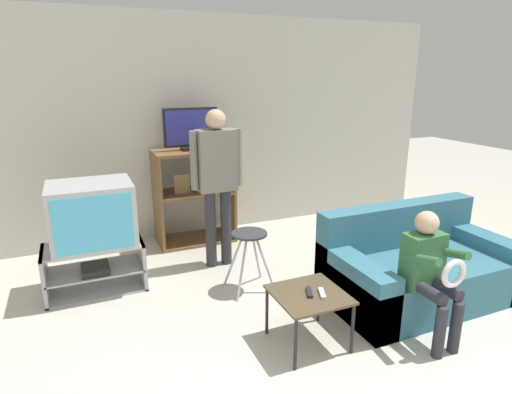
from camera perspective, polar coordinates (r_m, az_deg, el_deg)
The scene contains 12 objects.
wall_back at distance 5.26m, azimuth -7.02°, elevation 9.14°, with size 6.40×0.06×2.60m.
tv_stand at distance 4.23m, azimuth -20.65°, elevation -8.85°, with size 0.87×0.44×0.45m.
television_main at distance 4.06m, azimuth -21.01°, elevation -2.18°, with size 0.71×0.58×0.57m.
media_shelf at distance 5.04m, azimuth -8.26°, elevation 0.19°, with size 0.88×0.50×1.10m.
television_flat at distance 4.91m, azimuth -8.67°, elevation 8.82°, with size 0.62×0.20×0.47m.
folding_stool at distance 3.89m, azimuth -0.89°, elevation -6.23°, with size 0.40×0.36×0.56m.
snack_table at distance 3.20m, azimuth 7.08°, elevation -13.31°, with size 0.50×0.50×0.41m.
remote_control_black at distance 3.17m, azimuth 7.12°, elevation -12.49°, with size 0.04×0.14×0.02m, color #232328.
remote_control_white at distance 3.17m, azimuth 8.80°, elevation -12.57°, with size 0.04×0.14×0.02m, color silver.
couch at distance 4.10m, azimuth 20.70°, elevation -8.95°, with size 1.64×0.88×0.79m.
person_standing_adult at distance 4.26m, azimuth -5.23°, elevation 3.09°, with size 0.53×0.20×1.61m.
person_seated_child at distance 3.39m, azimuth 22.17°, elevation -8.76°, with size 0.33×0.43×0.98m.
Camera 1 is at (-1.47, -1.19, 1.94)m, focal length 30.00 mm.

